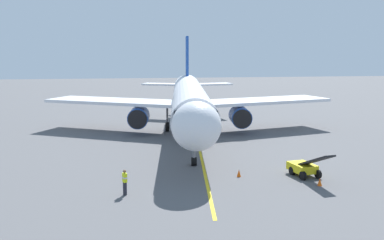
{
  "coord_description": "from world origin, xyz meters",
  "views": [
    {
      "loc": [
        7.69,
        52.39,
        9.39
      ],
      "look_at": [
        1.14,
        10.77,
        3.0
      ],
      "focal_mm": 42.36,
      "sensor_mm": 36.0,
      "label": 1
    }
  ],
  "objects_px": {
    "airplane": "(190,100)",
    "ground_crew_marshaller": "(125,182)",
    "safety_cone_nose_right": "(320,182)",
    "belt_loader_near_nose": "(304,167)",
    "safety_cone_nose_left": "(239,173)"
  },
  "relations": [
    {
      "from": "airplane",
      "to": "ground_crew_marshaller",
      "type": "xyz_separation_m",
      "value": [
        7.49,
        20.66,
        -3.12
      ]
    },
    {
      "from": "ground_crew_marshaller",
      "to": "safety_cone_nose_right",
      "type": "distance_m",
      "value": 13.64
    },
    {
      "from": "airplane",
      "to": "belt_loader_near_nose",
      "type": "height_order",
      "value": "airplane"
    },
    {
      "from": "safety_cone_nose_right",
      "to": "ground_crew_marshaller",
      "type": "bearing_deg",
      "value": -0.15
    },
    {
      "from": "airplane",
      "to": "safety_cone_nose_left",
      "type": "xyz_separation_m",
      "value": [
        -1.09,
        17.54,
        -3.73
      ]
    },
    {
      "from": "ground_crew_marshaller",
      "to": "belt_loader_near_nose",
      "type": "relative_size",
      "value": 0.36
    },
    {
      "from": "ground_crew_marshaller",
      "to": "belt_loader_near_nose",
      "type": "bearing_deg",
      "value": -169.75
    },
    {
      "from": "ground_crew_marshaller",
      "to": "safety_cone_nose_right",
      "type": "relative_size",
      "value": 3.11
    },
    {
      "from": "airplane",
      "to": "safety_cone_nose_right",
      "type": "distance_m",
      "value": 21.9
    },
    {
      "from": "airplane",
      "to": "safety_cone_nose_right",
      "type": "height_order",
      "value": "airplane"
    },
    {
      "from": "airplane",
      "to": "safety_cone_nose_left",
      "type": "relative_size",
      "value": 73.32
    },
    {
      "from": "airplane",
      "to": "safety_cone_nose_left",
      "type": "distance_m",
      "value": 17.97
    },
    {
      "from": "belt_loader_near_nose",
      "to": "safety_cone_nose_right",
      "type": "bearing_deg",
      "value": 92.75
    },
    {
      "from": "airplane",
      "to": "belt_loader_near_nose",
      "type": "bearing_deg",
      "value": 108.28
    },
    {
      "from": "airplane",
      "to": "safety_cone_nose_right",
      "type": "relative_size",
      "value": 73.32
    }
  ]
}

